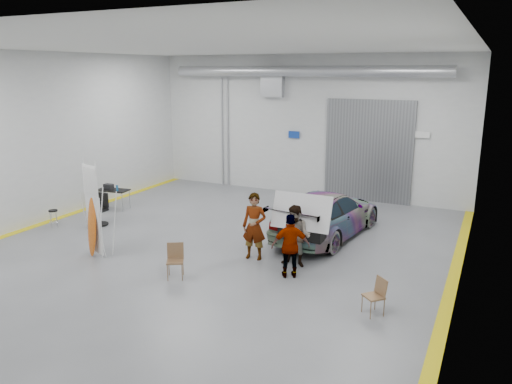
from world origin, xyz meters
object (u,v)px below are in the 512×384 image
at_px(person_a, 254,226).
at_px(office_chair, 100,211).
at_px(person_b, 296,236).
at_px(surfboard_display, 94,218).
at_px(sedan_car, 327,214).
at_px(folding_chair_far, 373,303).
at_px(folding_chair_near, 176,268).
at_px(work_table, 112,189).
at_px(person_c, 291,246).
at_px(shop_stool, 54,219).

height_order(person_a, office_chair, person_a).
xyz_separation_m(person_b, surfboard_display, (-5.57, -1.87, 0.30)).
height_order(sedan_car, folding_chair_far, sedan_car).
bearing_deg(folding_chair_near, person_a, 29.85).
bearing_deg(person_a, work_table, 156.58).
height_order(folding_chair_near, office_chair, office_chair).
distance_m(person_c, folding_chair_far, 2.77).
bearing_deg(sedan_car, person_a, 73.64).
distance_m(sedan_car, folding_chair_far, 5.51).
bearing_deg(person_b, shop_stool, -178.37).
distance_m(person_a, office_chair, 6.38).
bearing_deg(office_chair, person_b, -2.45).
xyz_separation_m(sedan_car, folding_chair_far, (2.67, -4.79, -0.48)).
xyz_separation_m(surfboard_display, office_chair, (-2.06, 2.42, -0.68)).
height_order(sedan_car, office_chair, sedan_car).
relative_size(sedan_car, folding_chair_near, 5.64).
xyz_separation_m(folding_chair_far, shop_stool, (-11.50, 1.50, 0.05)).
relative_size(sedan_car, office_chair, 4.62).
relative_size(surfboard_display, folding_chair_far, 3.39).
xyz_separation_m(surfboard_display, work_table, (-3.13, 4.24, -0.39)).
bearing_deg(person_b, folding_chair_far, -37.03).
distance_m(person_b, work_table, 9.01).
xyz_separation_m(surfboard_display, folding_chair_far, (8.19, -0.04, -0.91)).
bearing_deg(work_table, folding_chair_far, -20.69).
distance_m(person_a, folding_chair_far, 4.41).
bearing_deg(person_b, sedan_car, 89.93).
distance_m(shop_stool, office_chair, 1.59).
bearing_deg(folding_chair_far, folding_chair_near, -133.65).
height_order(shop_stool, work_table, work_table).
xyz_separation_m(surfboard_display, folding_chair_near, (3.02, -0.29, -0.89)).
bearing_deg(person_a, person_b, -5.70).
bearing_deg(office_chair, surfboard_display, -47.91).
bearing_deg(surfboard_display, person_a, 41.89).
distance_m(person_c, office_chair, 7.91).
xyz_separation_m(person_c, folding_chair_far, (2.46, -1.12, -0.60)).
bearing_deg(folding_chair_far, shop_stool, -143.95).
relative_size(person_b, work_table, 1.34).
bearing_deg(sedan_car, folding_chair_near, 70.60).
distance_m(surfboard_display, work_table, 5.28).
bearing_deg(shop_stool, work_table, 86.10).
relative_size(person_a, office_chair, 1.76).
bearing_deg(work_table, office_chair, -59.62).
relative_size(shop_stool, work_table, 0.48).
bearing_deg(folding_chair_far, office_chair, -149.99).
bearing_deg(work_table, person_a, -17.72).
relative_size(folding_chair_far, work_table, 0.65).
bearing_deg(folding_chair_near, person_c, -2.93).
height_order(surfboard_display, office_chair, surfboard_display).
height_order(folding_chair_far, office_chair, office_chair).
distance_m(surfboard_display, folding_chair_far, 8.24).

